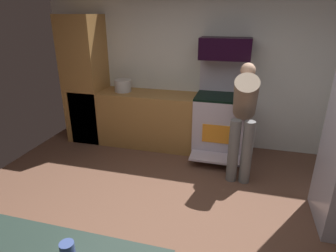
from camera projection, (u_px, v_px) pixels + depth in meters
name	position (u px, v px, depth m)	size (l,w,h in m)	color
ground_plane	(160.00, 230.00, 2.96)	(5.20, 4.80, 0.02)	brown
wall_back	(200.00, 67.00, 4.58)	(5.20, 0.12, 2.60)	silver
lower_cabinet_run	(142.00, 119.00, 4.79)	(2.40, 0.60, 0.90)	#A06F39
cabinet_column	(86.00, 80.00, 4.81)	(0.60, 0.60, 2.10)	#A06F39
oven_range	(220.00, 123.00, 4.44)	(0.76, 0.97, 1.48)	#C0B6C5
microwave	(225.00, 49.00, 4.11)	(0.74, 0.38, 0.31)	black
person_cook	(244.00, 114.00, 3.64)	(0.31, 0.67, 1.51)	slate
mug_coffee	(68.00, 251.00, 1.47)	(0.08, 0.08, 0.10)	#364982
stock_pot	(123.00, 86.00, 4.66)	(0.27, 0.27, 0.20)	#B9B7B7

